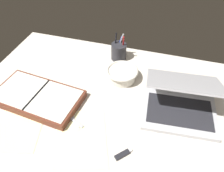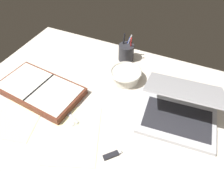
{
  "view_description": "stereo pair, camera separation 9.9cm",
  "coord_description": "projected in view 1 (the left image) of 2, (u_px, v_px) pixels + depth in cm",
  "views": [
    {
      "loc": [
        17.05,
        -58.9,
        78.3
      ],
      "look_at": [
        -2.77,
        8.77,
        9.0
      ],
      "focal_mm": 35.0,
      "sensor_mm": 36.0,
      "label": 1
    },
    {
      "loc": [
        26.31,
        -55.47,
        78.3
      ],
      "look_at": [
        -2.77,
        8.77,
        9.0
      ],
      "focal_mm": 35.0,
      "sensor_mm": 36.0,
      "label": 2
    }
  ],
  "objects": [
    {
      "name": "desk_top",
      "position": [
        112.0,
        113.0,
        0.98
      ],
      "size": [
        140.0,
        100.0,
        2.0
      ],
      "primitive_type": "cube",
      "color": "beige",
      "rests_on": "ground"
    },
    {
      "name": "laptop",
      "position": [
        181.0,
        102.0,
        0.95
      ],
      "size": [
        34.01,
        32.64,
        17.64
      ],
      "rotation": [
        0.0,
        0.0,
        0.09
      ],
      "color": "#B7B7BC",
      "rests_on": "desk_top"
    },
    {
      "name": "bowl",
      "position": [
        122.0,
        74.0,
        1.1
      ],
      "size": [
        16.17,
        16.17,
        6.08
      ],
      "color": "silver",
      "rests_on": "desk_top"
    },
    {
      "name": "pen_cup",
      "position": [
        119.0,
        51.0,
        1.22
      ],
      "size": [
        8.46,
        8.46,
        15.33
      ],
      "color": "#28282D",
      "rests_on": "desk_top"
    },
    {
      "name": "planner",
      "position": [
        38.0,
        97.0,
        1.01
      ],
      "size": [
        42.07,
        25.98,
        3.87
      ],
      "rotation": [
        0.0,
        0.0,
        -0.1
      ],
      "color": "brown",
      "rests_on": "desk_top"
    },
    {
      "name": "scissors",
      "position": [
        69.0,
        115.0,
        0.95
      ],
      "size": [
        12.16,
        10.03,
        0.8
      ],
      "rotation": [
        0.0,
        0.0,
        -0.58
      ],
      "color": "#B7B7BC",
      "rests_on": "desk_top"
    },
    {
      "name": "paper_sheet_front",
      "position": [
        81.0,
        138.0,
        0.87
      ],
      "size": [
        29.43,
        33.79,
        0.16
      ],
      "primitive_type": "cube",
      "rotation": [
        0.0,
        0.0,
        0.38
      ],
      "color": "#F4EFB2",
      "rests_on": "desk_top"
    },
    {
      "name": "paper_sheet_beside_planner",
      "position": [
        20.0,
        126.0,
        0.92
      ],
      "size": [
        24.44,
        28.99,
        0.16
      ],
      "primitive_type": "cube",
      "rotation": [
        0.0,
        0.0,
        0.26
      ],
      "color": "#F4EFB2",
      "rests_on": "desk_top"
    },
    {
      "name": "usb_drive",
      "position": [
        123.0,
        154.0,
        0.82
      ],
      "size": [
        6.09,
        6.35,
        1.0
      ],
      "rotation": [
        0.0,
        0.0,
        -0.75
      ],
      "color": "black",
      "rests_on": "desk_top"
    }
  ]
}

